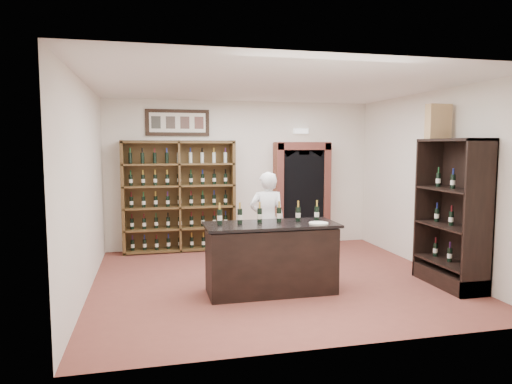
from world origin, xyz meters
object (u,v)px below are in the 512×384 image
at_px(counter_bottle_0, 220,217).
at_px(side_cabinet, 453,236).
at_px(tasting_counter, 271,258).
at_px(wine_crate, 438,122).
at_px(shopkeeper, 267,221).
at_px(wine_shelf, 179,196).

relative_size(counter_bottle_0, side_cabinet, 0.14).
bearing_deg(tasting_counter, counter_bottle_0, 172.37).
height_order(counter_bottle_0, wine_crate, wine_crate).
bearing_deg(shopkeeper, side_cabinet, 155.37).
bearing_deg(wine_crate, tasting_counter, -178.97).
xyz_separation_m(wine_shelf, shopkeeper, (1.36, -1.68, -0.27)).
distance_m(side_cabinet, wine_crate, 1.76).
bearing_deg(wine_shelf, counter_bottle_0, -82.37).
height_order(counter_bottle_0, side_cabinet, side_cabinet).
bearing_deg(counter_bottle_0, wine_shelf, 97.63).
relative_size(side_cabinet, wine_crate, 4.15).
relative_size(tasting_counter, counter_bottle_0, 6.27).
xyz_separation_m(shopkeeper, wine_crate, (2.42, -1.15, 1.64)).
distance_m(counter_bottle_0, side_cabinet, 3.49).
distance_m(shopkeeper, wine_crate, 3.14).
distance_m(wine_shelf, counter_bottle_0, 2.86).
bearing_deg(wine_crate, wine_shelf, 142.07).
relative_size(shopkeeper, wine_crate, 3.13).
height_order(wine_shelf, tasting_counter, wine_shelf).
xyz_separation_m(tasting_counter, shopkeeper, (0.26, 1.25, 0.34)).
relative_size(wine_shelf, shopkeeper, 1.33).
xyz_separation_m(counter_bottle_0, shopkeeper, (0.98, 1.15, -0.28)).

